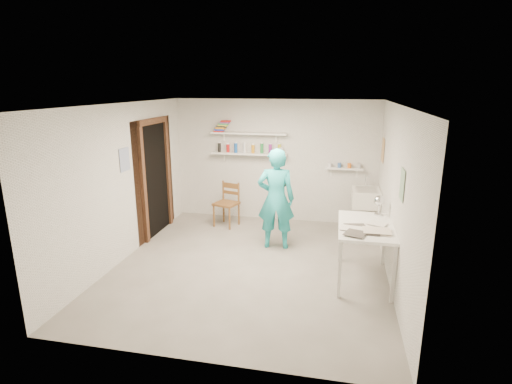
% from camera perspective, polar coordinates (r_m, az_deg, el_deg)
% --- Properties ---
extents(floor, '(4.00, 4.50, 0.02)m').
position_cam_1_polar(floor, '(6.19, -0.76, -10.48)').
color(floor, slate).
rests_on(floor, ground).
extents(ceiling, '(4.00, 4.50, 0.02)m').
position_cam_1_polar(ceiling, '(5.59, -0.85, 12.52)').
color(ceiling, silver).
rests_on(ceiling, wall_back).
extents(wall_back, '(4.00, 0.02, 2.40)m').
position_cam_1_polar(wall_back, '(7.94, 2.71, 4.46)').
color(wall_back, silver).
rests_on(wall_back, ground).
extents(wall_front, '(4.00, 0.02, 2.40)m').
position_cam_1_polar(wall_front, '(3.71, -8.39, -8.22)').
color(wall_front, silver).
rests_on(wall_front, ground).
extents(wall_left, '(0.02, 4.50, 2.40)m').
position_cam_1_polar(wall_left, '(6.50, -18.40, 1.31)').
color(wall_left, silver).
rests_on(wall_left, ground).
extents(wall_right, '(0.02, 4.50, 2.40)m').
position_cam_1_polar(wall_right, '(5.70, 19.34, -0.62)').
color(wall_right, silver).
rests_on(wall_right, ground).
extents(doorway_recess, '(0.02, 0.90, 2.00)m').
position_cam_1_polar(doorway_recess, '(7.43, -14.17, 1.70)').
color(doorway_recess, black).
rests_on(doorway_recess, wall_left).
extents(corridor_box, '(1.40, 1.50, 2.10)m').
position_cam_1_polar(corridor_box, '(7.75, -18.93, 2.26)').
color(corridor_box, brown).
rests_on(corridor_box, ground).
extents(door_lintel, '(0.06, 1.05, 0.10)m').
position_cam_1_polar(door_lintel, '(7.26, -14.56, 9.78)').
color(door_lintel, brown).
rests_on(door_lintel, wall_left).
extents(door_jamb_near, '(0.06, 0.10, 2.00)m').
position_cam_1_polar(door_jamb_near, '(6.99, -15.77, 0.76)').
color(door_jamb_near, brown).
rests_on(door_jamb_near, ground).
extents(door_jamb_far, '(0.06, 0.10, 2.00)m').
position_cam_1_polar(door_jamb_far, '(7.87, -12.48, 2.53)').
color(door_jamb_far, brown).
rests_on(door_jamb_far, ground).
extents(shelf_lower, '(1.50, 0.22, 0.03)m').
position_cam_1_polar(shelf_lower, '(7.88, -1.03, 5.50)').
color(shelf_lower, white).
rests_on(shelf_lower, wall_back).
extents(shelf_upper, '(1.50, 0.22, 0.03)m').
position_cam_1_polar(shelf_upper, '(7.83, -1.04, 8.39)').
color(shelf_upper, white).
rests_on(shelf_upper, wall_back).
extents(ledge_shelf, '(0.70, 0.14, 0.03)m').
position_cam_1_polar(ledge_shelf, '(7.78, 12.49, 3.29)').
color(ledge_shelf, white).
rests_on(ledge_shelf, wall_back).
extents(poster_left, '(0.01, 0.28, 0.36)m').
position_cam_1_polar(poster_left, '(6.46, -18.26, 4.42)').
color(poster_left, '#334C7F').
rests_on(poster_left, wall_left).
extents(poster_right_a, '(0.01, 0.34, 0.42)m').
position_cam_1_polar(poster_right_a, '(7.38, 17.68, 5.71)').
color(poster_right_a, '#995933').
rests_on(poster_right_a, wall_right).
extents(poster_right_b, '(0.01, 0.30, 0.38)m').
position_cam_1_polar(poster_right_b, '(5.10, 20.15, 1.01)').
color(poster_right_b, '#3F724C').
rests_on(poster_right_b, wall_right).
extents(belfast_sink, '(0.48, 0.60, 0.30)m').
position_cam_1_polar(belfast_sink, '(7.44, 15.41, -0.77)').
color(belfast_sink, white).
rests_on(belfast_sink, wall_right).
extents(man, '(0.65, 0.47, 1.69)m').
position_cam_1_polar(man, '(6.57, 2.87, -1.00)').
color(man, '#23ACB3').
rests_on(man, ground).
extents(wall_clock, '(0.31, 0.07, 0.30)m').
position_cam_1_polar(wall_clock, '(6.71, 3.38, 1.81)').
color(wall_clock, beige).
rests_on(wall_clock, man).
extents(wooden_chair, '(0.52, 0.50, 0.89)m').
position_cam_1_polar(wooden_chair, '(7.71, -4.27, -1.67)').
color(wooden_chair, brown).
rests_on(wooden_chair, ground).
extents(work_table, '(0.73, 1.22, 0.81)m').
position_cam_1_polar(work_table, '(5.79, 15.16, -8.38)').
color(work_table, white).
rests_on(work_table, ground).
extents(desk_lamp, '(0.15, 0.15, 0.15)m').
position_cam_1_polar(desk_lamp, '(6.06, 17.22, -1.18)').
color(desk_lamp, silver).
rests_on(desk_lamp, work_table).
extents(spray_cans, '(1.29, 0.06, 0.17)m').
position_cam_1_polar(spray_cans, '(7.87, -1.03, 6.22)').
color(spray_cans, black).
rests_on(spray_cans, shelf_lower).
extents(book_stack, '(0.32, 0.14, 0.22)m').
position_cam_1_polar(book_stack, '(7.94, -4.83, 9.36)').
color(book_stack, red).
rests_on(book_stack, shelf_upper).
extents(ledge_pots, '(0.48, 0.07, 0.09)m').
position_cam_1_polar(ledge_pots, '(7.77, 12.51, 3.72)').
color(ledge_pots, silver).
rests_on(ledge_pots, ledge_shelf).
extents(papers, '(0.30, 0.22, 0.03)m').
position_cam_1_polar(papers, '(5.64, 15.46, -4.43)').
color(papers, silver).
rests_on(papers, work_table).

